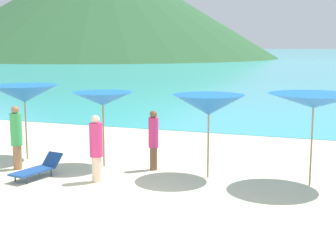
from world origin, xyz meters
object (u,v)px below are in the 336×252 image
umbrella_3 (103,99)px  umbrella_5 (314,101)px  umbrella_2 (24,94)px  beachgoer_0 (153,138)px  beachgoer_2 (96,147)px  beachgoer_1 (16,136)px  lounge_chair_1 (38,168)px  umbrella_4 (209,105)px

umbrella_3 → umbrella_5: 5.92m
umbrella_2 → beachgoer_0: size_ratio=1.35×
umbrella_5 → beachgoer_2: bearing=-163.7°
umbrella_3 → beachgoer_1: (-2.20, -1.17, -1.02)m
lounge_chair_1 → beachgoer_0: beachgoer_0 is taller
beachgoer_2 → umbrella_4: bearing=-112.1°
umbrella_3 → beachgoer_2: size_ratio=1.24×
beachgoer_1 → beachgoer_0: bearing=-67.1°
umbrella_2 → beachgoer_1: size_ratio=1.26×
umbrella_2 → lounge_chair_1: bearing=-47.6°
umbrella_4 → beachgoer_1: bearing=-169.1°
umbrella_3 → umbrella_2: bearing=179.6°
umbrella_2 → lounge_chair_1: umbrella_2 is taller
umbrella_4 → lounge_chair_1: umbrella_4 is taller
umbrella_3 → umbrella_5: umbrella_5 is taller
beachgoer_1 → lounge_chair_1: bearing=-114.8°
lounge_chair_1 → umbrella_3: bearing=68.6°
umbrella_3 → lounge_chair_1: (-1.10, -1.77, -1.75)m
umbrella_5 → beachgoer_2: 5.68m
umbrella_2 → lounge_chair_1: (1.63, -1.79, -1.81)m
umbrella_5 → beachgoer_0: umbrella_5 is taller
umbrella_3 → umbrella_4: bearing=-2.1°
umbrella_3 → umbrella_4: umbrella_4 is taller
umbrella_3 → beachgoer_0: bearing=4.6°
beachgoer_1 → beachgoer_2: (2.80, -0.40, -0.05)m
umbrella_2 → beachgoer_2: 3.87m
lounge_chair_1 → beachgoer_2: 1.84m
beachgoer_0 → beachgoer_1: (-3.74, -1.29, 0.06)m
lounge_chair_1 → beachgoer_2: beachgoer_2 is taller
umbrella_2 → umbrella_5: (8.65, -0.04, 0.11)m
beachgoer_0 → beachgoer_2: bearing=4.6°
lounge_chair_1 → beachgoer_0: bearing=46.2°
umbrella_5 → beachgoer_1: umbrella_5 is taller
beachgoer_1 → umbrella_2: bearing=28.1°
umbrella_5 → beachgoer_1: bearing=-171.9°
beachgoer_0 → beachgoer_1: size_ratio=0.93×
umbrella_3 → beachgoer_0: size_ratio=1.28×
umbrella_5 → umbrella_3: bearing=179.8°
beachgoer_0 → umbrella_3: bearing=-51.9°
umbrella_5 → beachgoer_0: bearing=178.2°
umbrella_2 → umbrella_4: size_ratio=1.03×
lounge_chair_1 → beachgoer_2: (1.70, 0.20, 0.68)m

